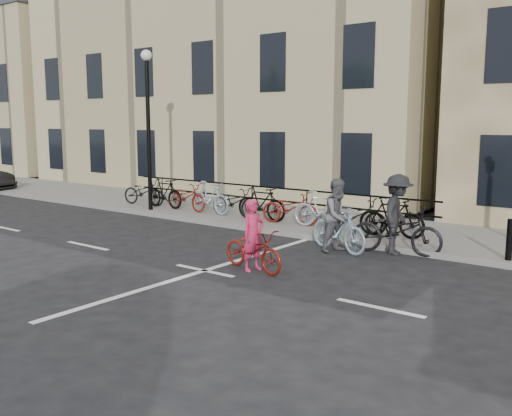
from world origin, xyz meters
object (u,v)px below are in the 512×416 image
Objects in this scene: cyclist_pink at (253,246)px; cyclist_grey at (338,222)px; cyclist_dark at (397,223)px; lamp_post at (148,110)px.

cyclist_grey is (0.56, 2.63, 0.19)m from cyclist_pink.
cyclist_pink is at bearing 140.12° from cyclist_dark.
lamp_post is 2.97× the size of cyclist_pink.
lamp_post is at bearing 75.79° from cyclist_dark.
cyclist_dark is (9.07, -0.50, -2.74)m from lamp_post.
lamp_post reaches higher than cyclist_dark.
cyclist_dark reaches higher than cyclist_pink.
cyclist_pink is 3.70m from cyclist_dark.
lamp_post is 2.77× the size of cyclist_grey.
lamp_post is 9.49m from cyclist_dark.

